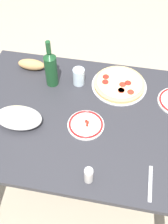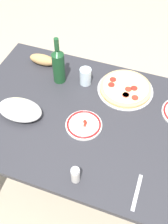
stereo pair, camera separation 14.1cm
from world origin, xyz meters
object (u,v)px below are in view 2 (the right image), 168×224
Objects in this scene: baked_pasta_dish at (20,109)px; spice_shaker at (75,175)px; pepperoni_pizza at (125,88)px; water_glass at (85,76)px; bread_loaf at (42,60)px; dining_table at (84,130)px; wine_bottle at (58,65)px; side_plate_far at (84,125)px.

spice_shaker is at bearing 148.29° from baked_pasta_dish.
pepperoni_pizza is at bearing -96.53° from spice_shaker.
water_glass reaches higher than spice_shaker.
water_glass is 0.31m from bread_loaf.
pepperoni_pizza is 0.54m from bread_loaf.
water_glass is 0.61m from spice_shaker.
baked_pasta_dish is at bearing 98.91° from bread_loaf.
wine_bottle is at bearing -42.31° from dining_table.
pepperoni_pizza is 0.40m from wine_bottle.
spice_shaker is at bearing 105.57° from water_glass.
spice_shaker reaches higher than baked_pasta_dish.
pepperoni_pizza is at bearing -121.73° from dining_table.
baked_pasta_dish is at bearing 54.30° from water_glass.
side_plate_far is at bearing 132.72° from wine_bottle.
dining_table is 0.39m from wine_bottle.
bread_loaf is at bearing -54.46° from spice_shaker.
spice_shaker is (-0.16, 0.58, -0.01)m from water_glass.
baked_pasta_dish is at bearing 36.94° from pepperoni_pizza.
baked_pasta_dish is 1.44× the size of bread_loaf.
water_glass is 0.54× the size of side_plate_far.
water_glass is 0.61× the size of bread_loaf.
water_glass is at bearing 5.02° from pepperoni_pizza.
side_plate_far is at bearing 109.07° from dining_table.
bread_loaf reaches higher than pepperoni_pizza.
wine_bottle is 0.64m from spice_shaker.
pepperoni_pizza is at bearing -174.98° from water_glass.
wine_bottle is (0.22, -0.20, 0.25)m from dining_table.
side_plate_far is at bearing 108.16° from water_glass.
pepperoni_pizza is (-0.16, -0.25, 0.14)m from dining_table.
water_glass is (-0.24, -0.33, 0.01)m from baked_pasta_dish.
pepperoni_pizza is 3.11× the size of water_glass.
wine_bottle is 0.38m from side_plate_far.
pepperoni_pizza is at bearing -172.63° from wine_bottle.
baked_pasta_dish is 2.37× the size of water_glass.
water_glass reaches higher than dining_table.
dining_table is 14.37× the size of spice_shaker.
baked_pasta_dish is (0.32, 0.10, 0.17)m from dining_table.
baked_pasta_dish reaches higher than pepperoni_pizza.
wine_bottle reaches higher than spice_shaker.
bread_loaf is at bearing -5.21° from pepperoni_pizza.
pepperoni_pizza is 0.34m from side_plate_far.
water_glass is at bearing -169.02° from wine_bottle.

